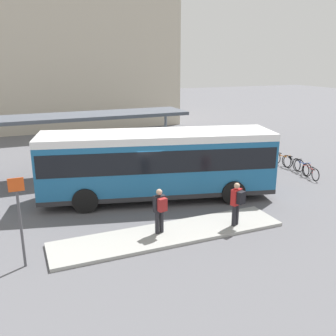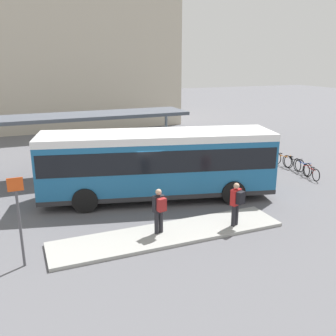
# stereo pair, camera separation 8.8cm
# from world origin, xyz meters

# --- Properties ---
(ground_plane) EXTENTS (120.00, 120.00, 0.00)m
(ground_plane) POSITION_xyz_m (0.00, 0.00, 0.00)
(ground_plane) COLOR #5B5B60
(curb_island) EXTENTS (8.40, 1.80, 0.12)m
(curb_island) POSITION_xyz_m (-0.95, -3.66, 0.06)
(curb_island) COLOR #9E9E99
(curb_island) RESTS_ON ground_plane
(city_bus) EXTENTS (10.38, 4.82, 3.00)m
(city_bus) POSITION_xyz_m (0.01, -0.00, 1.76)
(city_bus) COLOR #1E6093
(city_bus) RESTS_ON ground_plane
(pedestrian_waiting) EXTENTS (0.48, 0.51, 1.64)m
(pedestrian_waiting) POSITION_xyz_m (1.53, -4.05, 1.06)
(pedestrian_waiting) COLOR #232328
(pedestrian_waiting) RESTS_ON curb_island
(pedestrian_companion) EXTENTS (0.43, 0.47, 1.63)m
(pedestrian_companion) POSITION_xyz_m (-1.30, -3.58, 1.06)
(pedestrian_companion) COLOR #232328
(pedestrian_companion) RESTS_ON curb_island
(bicycle_red) EXTENTS (0.48, 1.53, 0.67)m
(bicycle_red) POSITION_xyz_m (8.44, -0.38, 0.34)
(bicycle_red) COLOR black
(bicycle_red) RESTS_ON ground_plane
(bicycle_blue) EXTENTS (0.48, 1.73, 0.75)m
(bicycle_blue) POSITION_xyz_m (8.62, 0.47, 0.38)
(bicycle_blue) COLOR black
(bicycle_blue) RESTS_ON ground_plane
(bicycle_black) EXTENTS (0.48, 1.71, 0.74)m
(bicycle_black) POSITION_xyz_m (8.72, 1.32, 0.37)
(bicycle_black) COLOR black
(bicycle_black) RESTS_ON ground_plane
(bicycle_orange) EXTENTS (0.48, 1.72, 0.74)m
(bicycle_orange) POSITION_xyz_m (8.65, 2.17, 0.37)
(bicycle_orange) COLOR black
(bicycle_orange) RESTS_ON ground_plane
(station_shelter) EXTENTS (11.57, 2.53, 3.26)m
(station_shelter) POSITION_xyz_m (-2.50, 4.92, 3.13)
(station_shelter) COLOR #4C515B
(station_shelter) RESTS_ON ground_plane
(potted_planter_near_shelter) EXTENTS (0.86, 0.86, 1.28)m
(potted_planter_near_shelter) POSITION_xyz_m (0.83, 2.65, 0.66)
(potted_planter_near_shelter) COLOR slate
(potted_planter_near_shelter) RESTS_ON ground_plane
(platform_sign) EXTENTS (0.44, 0.08, 2.80)m
(platform_sign) POSITION_xyz_m (-5.78, -3.86, 1.56)
(platform_sign) COLOR #4C4C51
(platform_sign) RESTS_ON ground_plane
(station_building) EXTENTS (20.38, 10.65, 15.47)m
(station_building) POSITION_xyz_m (-1.04, 23.04, 7.74)
(station_building) COLOR #BCB29E
(station_building) RESTS_ON ground_plane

